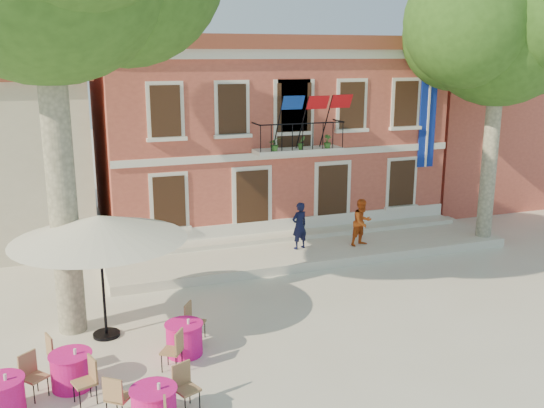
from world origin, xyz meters
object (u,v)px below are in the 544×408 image
(cafe_table_2, at_px, (71,369))
(cafe_table_0, at_px, (2,396))
(pedestrian_orange, at_px, (362,222))
(cafe_table_3, at_px, (184,337))
(plane_tree_east, at_px, (501,31))
(pedestrian_navy, at_px, (299,226))
(patio_umbrella, at_px, (99,228))
(cafe_table_1, at_px, (154,405))

(cafe_table_2, bearing_deg, cafe_table_0, -154.46)
(pedestrian_orange, relative_size, cafe_table_3, 0.91)
(plane_tree_east, relative_size, pedestrian_orange, 6.18)
(cafe_table_0, distance_m, cafe_table_3, 4.03)
(cafe_table_0, bearing_deg, plane_tree_east, 20.37)
(pedestrian_navy, distance_m, cafe_table_2, 9.95)
(plane_tree_east, relative_size, patio_umbrella, 2.45)
(pedestrian_orange, relative_size, cafe_table_0, 0.94)
(cafe_table_1, xyz_separation_m, cafe_table_2, (-1.41, 1.95, -0.01))
(pedestrian_navy, xyz_separation_m, cafe_table_3, (-5.21, -5.59, -0.70))
(cafe_table_2, bearing_deg, cafe_table_1, -54.12)
(plane_tree_east, distance_m, cafe_table_2, 17.24)
(cafe_table_1, bearing_deg, plane_tree_east, 28.65)
(plane_tree_east, bearing_deg, cafe_table_0, -159.63)
(patio_umbrella, bearing_deg, pedestrian_orange, 21.77)
(pedestrian_navy, distance_m, cafe_table_1, 10.36)
(pedestrian_navy, xyz_separation_m, cafe_table_1, (-6.33, -8.17, -0.69))
(pedestrian_navy, height_order, cafe_table_1, pedestrian_navy)
(cafe_table_1, bearing_deg, cafe_table_0, 153.92)
(cafe_table_1, relative_size, cafe_table_2, 0.95)
(plane_tree_east, bearing_deg, cafe_table_2, -160.11)
(plane_tree_east, height_order, patio_umbrella, plane_tree_east)
(pedestrian_navy, relative_size, cafe_table_1, 0.89)
(pedestrian_navy, bearing_deg, cafe_table_1, 37.13)
(pedestrian_navy, bearing_deg, plane_tree_east, 157.59)
(pedestrian_orange, distance_m, cafe_table_1, 11.58)
(patio_umbrella, relative_size, cafe_table_2, 2.14)
(plane_tree_east, xyz_separation_m, patio_umbrella, (-13.85, -3.10, -4.80))
(pedestrian_navy, height_order, cafe_table_2, pedestrian_navy)
(plane_tree_east, distance_m, cafe_table_3, 14.92)
(patio_umbrella, relative_size, pedestrian_orange, 2.52)
(pedestrian_navy, distance_m, cafe_table_3, 7.67)
(cafe_table_1, bearing_deg, pedestrian_orange, 42.41)
(pedestrian_orange, height_order, cafe_table_2, pedestrian_orange)
(patio_umbrella, bearing_deg, cafe_table_2, -111.74)
(cafe_table_2, bearing_deg, cafe_table_3, 14.13)
(plane_tree_east, height_order, cafe_table_1, plane_tree_east)
(plane_tree_east, distance_m, cafe_table_1, 16.79)
(cafe_table_3, bearing_deg, cafe_table_1, -113.43)
(cafe_table_2, xyz_separation_m, cafe_table_3, (2.53, 0.64, 0.00))
(pedestrian_navy, height_order, cafe_table_3, pedestrian_navy)
(plane_tree_east, bearing_deg, patio_umbrella, -167.37)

